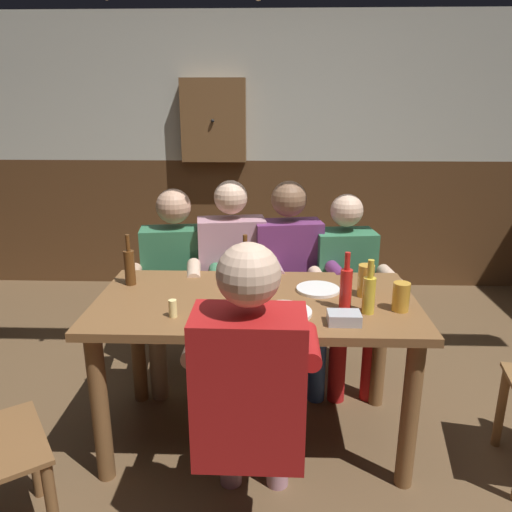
{
  "coord_description": "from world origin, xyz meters",
  "views": [
    {
      "loc": [
        0.07,
        -2.15,
        1.69
      ],
      "look_at": [
        0.0,
        0.09,
        0.99
      ],
      "focal_mm": 34.66,
      "sensor_mm": 36.0,
      "label": 1
    }
  ],
  "objects_px": {
    "person_0": "(176,277)",
    "pint_glass_1": "(243,285)",
    "bottle_3": "(130,266)",
    "pint_glass_0": "(246,290)",
    "person_3": "(346,282)",
    "person_4": "(250,387)",
    "plate_1": "(284,312)",
    "wall_dart_cabinet": "(214,121)",
    "pint_glass_3": "(366,281)",
    "condiment_caddy": "(344,318)",
    "pint_glass_4": "(401,297)",
    "person_1": "(233,275)",
    "bottle_1": "(346,287)",
    "person_2": "(290,275)",
    "bottle_0": "(369,293)",
    "bottle_2": "(245,260)",
    "plate_0": "(318,289)",
    "pint_glass_2": "(254,274)",
    "table_candle": "(173,308)",
    "dining_table": "(256,323)"
  },
  "relations": [
    {
      "from": "person_0",
      "to": "pint_glass_1",
      "type": "height_order",
      "value": "person_0"
    },
    {
      "from": "bottle_3",
      "to": "pint_glass_0",
      "type": "xyz_separation_m",
      "value": [
        0.61,
        -0.25,
        -0.03
      ]
    },
    {
      "from": "person_3",
      "to": "person_4",
      "type": "height_order",
      "value": "person_4"
    },
    {
      "from": "plate_1",
      "to": "wall_dart_cabinet",
      "type": "relative_size",
      "value": 0.35
    },
    {
      "from": "person_3",
      "to": "pint_glass_3",
      "type": "relative_size",
      "value": 7.35
    },
    {
      "from": "person_4",
      "to": "plate_1",
      "type": "xyz_separation_m",
      "value": [
        0.13,
        0.46,
        0.09
      ]
    },
    {
      "from": "condiment_caddy",
      "to": "pint_glass_1",
      "type": "height_order",
      "value": "pint_glass_1"
    },
    {
      "from": "person_3",
      "to": "pint_glass_4",
      "type": "relative_size",
      "value": 8.77
    },
    {
      "from": "person_1",
      "to": "pint_glass_3",
      "type": "distance_m",
      "value": 0.91
    },
    {
      "from": "bottle_1",
      "to": "bottle_3",
      "type": "bearing_deg",
      "value": 165.1
    },
    {
      "from": "person_2",
      "to": "bottle_0",
      "type": "bearing_deg",
      "value": 103.31
    },
    {
      "from": "wall_dart_cabinet",
      "to": "pint_glass_0",
      "type": "bearing_deg",
      "value": -80.12
    },
    {
      "from": "bottle_0",
      "to": "wall_dart_cabinet",
      "type": "relative_size",
      "value": 0.36
    },
    {
      "from": "pint_glass_0",
      "to": "bottle_2",
      "type": "bearing_deg",
      "value": 93.5
    },
    {
      "from": "plate_0",
      "to": "pint_glass_4",
      "type": "bearing_deg",
      "value": -33.4
    },
    {
      "from": "bottle_1",
      "to": "plate_0",
      "type": "bearing_deg",
      "value": 114.54
    },
    {
      "from": "condiment_caddy",
      "to": "bottle_0",
      "type": "bearing_deg",
      "value": 43.27
    },
    {
      "from": "bottle_1",
      "to": "bottle_3",
      "type": "height_order",
      "value": "bottle_1"
    },
    {
      "from": "pint_glass_2",
      "to": "bottle_1",
      "type": "bearing_deg",
      "value": -35.71
    },
    {
      "from": "bottle_2",
      "to": "pint_glass_2",
      "type": "xyz_separation_m",
      "value": [
        0.05,
        -0.1,
        -0.04
      ]
    },
    {
      "from": "pint_glass_2",
      "to": "bottle_3",
      "type": "bearing_deg",
      "value": -177.84
    },
    {
      "from": "pint_glass_1",
      "to": "pint_glass_4",
      "type": "distance_m",
      "value": 0.74
    },
    {
      "from": "plate_1",
      "to": "person_3",
      "type": "bearing_deg",
      "value": 63.48
    },
    {
      "from": "bottle_0",
      "to": "wall_dart_cabinet",
      "type": "distance_m",
      "value": 2.63
    },
    {
      "from": "bottle_3",
      "to": "pint_glass_0",
      "type": "relative_size",
      "value": 1.89
    },
    {
      "from": "bottle_0",
      "to": "bottle_3",
      "type": "distance_m",
      "value": 1.21
    },
    {
      "from": "wall_dart_cabinet",
      "to": "pint_glass_4",
      "type": "bearing_deg",
      "value": -64.66
    },
    {
      "from": "person_1",
      "to": "wall_dart_cabinet",
      "type": "bearing_deg",
      "value": -88.72
    },
    {
      "from": "person_1",
      "to": "pint_glass_1",
      "type": "bearing_deg",
      "value": 90.76
    },
    {
      "from": "person_2",
      "to": "pint_glass_2",
      "type": "xyz_separation_m",
      "value": [
        -0.2,
        -0.42,
        0.16
      ]
    },
    {
      "from": "person_1",
      "to": "bottle_1",
      "type": "distance_m",
      "value": 0.95
    },
    {
      "from": "person_4",
      "to": "pint_glass_0",
      "type": "bearing_deg",
      "value": 95.14
    },
    {
      "from": "pint_glass_1",
      "to": "bottle_2",
      "type": "bearing_deg",
      "value": 90.85
    },
    {
      "from": "bottle_1",
      "to": "pint_glass_1",
      "type": "height_order",
      "value": "bottle_1"
    },
    {
      "from": "person_3",
      "to": "plate_0",
      "type": "bearing_deg",
      "value": 60.11
    },
    {
      "from": "plate_0",
      "to": "bottle_1",
      "type": "height_order",
      "value": "bottle_1"
    },
    {
      "from": "table_candle",
      "to": "pint_glass_0",
      "type": "height_order",
      "value": "pint_glass_0"
    },
    {
      "from": "person_2",
      "to": "pint_glass_0",
      "type": "bearing_deg",
      "value": 62.17
    },
    {
      "from": "condiment_caddy",
      "to": "pint_glass_3",
      "type": "height_order",
      "value": "pint_glass_3"
    },
    {
      "from": "person_2",
      "to": "pint_glass_4",
      "type": "relative_size",
      "value": 9.34
    },
    {
      "from": "table_candle",
      "to": "bottle_0",
      "type": "relative_size",
      "value": 0.32
    },
    {
      "from": "pint_glass_4",
      "to": "bottle_0",
      "type": "bearing_deg",
      "value": -168.04
    },
    {
      "from": "pint_glass_0",
      "to": "wall_dart_cabinet",
      "type": "height_order",
      "value": "wall_dart_cabinet"
    },
    {
      "from": "person_2",
      "to": "pint_glass_2",
      "type": "distance_m",
      "value": 0.49
    },
    {
      "from": "bottle_2",
      "to": "wall_dart_cabinet",
      "type": "xyz_separation_m",
      "value": [
        -0.38,
        1.91,
        0.65
      ]
    },
    {
      "from": "dining_table",
      "to": "plate_0",
      "type": "xyz_separation_m",
      "value": [
        0.31,
        0.12,
        0.14
      ]
    },
    {
      "from": "table_candle",
      "to": "bottle_3",
      "type": "height_order",
      "value": "bottle_3"
    },
    {
      "from": "bottle_1",
      "to": "pint_glass_1",
      "type": "bearing_deg",
      "value": 163.95
    },
    {
      "from": "person_0",
      "to": "table_candle",
      "type": "relative_size",
      "value": 14.88
    },
    {
      "from": "dining_table",
      "to": "bottle_3",
      "type": "height_order",
      "value": "bottle_3"
    }
  ]
}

